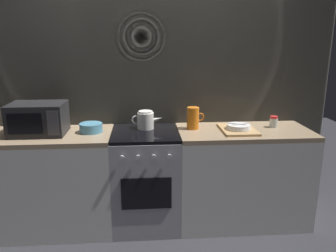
# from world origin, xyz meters

# --- Properties ---
(ground_plane) EXTENTS (8.00, 8.00, 0.00)m
(ground_plane) POSITION_xyz_m (0.00, 0.00, 0.00)
(ground_plane) COLOR #2D2D33
(back_wall) EXTENTS (3.60, 0.05, 2.40)m
(back_wall) POSITION_xyz_m (0.00, 0.32, 1.20)
(back_wall) COLOR #B2AD9E
(back_wall) RESTS_ON ground_plane
(counter_left) EXTENTS (1.20, 0.60, 0.90)m
(counter_left) POSITION_xyz_m (-0.90, 0.00, 0.45)
(counter_left) COLOR silver
(counter_left) RESTS_ON ground_plane
(stove_unit) EXTENTS (0.60, 0.63, 0.90)m
(stove_unit) POSITION_xyz_m (-0.00, -0.00, 0.45)
(stove_unit) COLOR #9E9EA3
(stove_unit) RESTS_ON ground_plane
(counter_right) EXTENTS (1.20, 0.60, 0.90)m
(counter_right) POSITION_xyz_m (0.90, 0.00, 0.45)
(counter_right) COLOR silver
(counter_right) RESTS_ON ground_plane
(microwave) EXTENTS (0.46, 0.35, 0.27)m
(microwave) POSITION_xyz_m (-0.92, 0.01, 1.04)
(microwave) COLOR black
(microwave) RESTS_ON counter_left
(kettle) EXTENTS (0.28, 0.15, 0.17)m
(kettle) POSITION_xyz_m (0.01, 0.11, 0.98)
(kettle) COLOR white
(kettle) RESTS_ON stove_unit
(mixing_bowl) EXTENTS (0.20, 0.20, 0.08)m
(mixing_bowl) POSITION_xyz_m (-0.48, 0.03, 0.94)
(mixing_bowl) COLOR teal
(mixing_bowl) RESTS_ON counter_left
(pitcher) EXTENTS (0.16, 0.11, 0.20)m
(pitcher) POSITION_xyz_m (0.44, 0.08, 1.00)
(pitcher) COLOR orange
(pitcher) RESTS_ON counter_right
(dish_pile) EXTENTS (0.30, 0.40, 0.07)m
(dish_pile) POSITION_xyz_m (0.83, -0.03, 0.92)
(dish_pile) COLOR tan
(dish_pile) RESTS_ON counter_right
(spice_jar) EXTENTS (0.08, 0.08, 0.10)m
(spice_jar) POSITION_xyz_m (1.20, 0.07, 0.95)
(spice_jar) COLOR silver
(spice_jar) RESTS_ON counter_right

